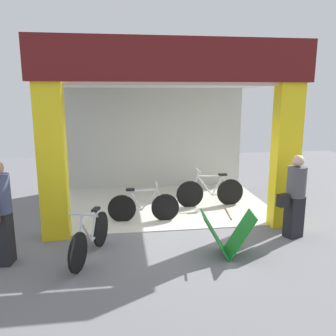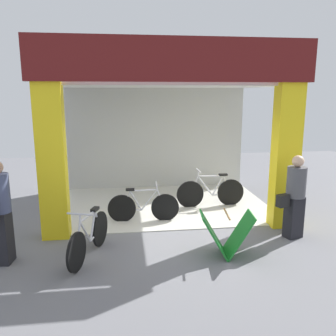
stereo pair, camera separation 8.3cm
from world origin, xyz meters
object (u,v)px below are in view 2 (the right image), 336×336
pedestrian_1 (295,196)px  pedestrian_2 (0,211)px  bicycle_inside_0 (211,192)px  bicycle_inside_1 (143,206)px  bicycle_parked_0 (89,237)px  sandwich_board_sign (226,234)px

pedestrian_1 → pedestrian_2: (-5.32, -0.41, 0.06)m
bicycle_inside_0 → bicycle_inside_1: bicycle_inside_0 is taller
bicycle_parked_0 → pedestrian_2: size_ratio=0.91×
bicycle_parked_0 → pedestrian_1: bearing=5.4°
bicycle_parked_0 → sandwich_board_sign: 2.39m
bicycle_inside_0 → bicycle_inside_1: bearing=-154.2°
bicycle_inside_1 → pedestrian_2: pedestrian_2 is taller
bicycle_inside_0 → bicycle_parked_0: (-2.78, -2.48, -0.02)m
pedestrian_1 → bicycle_inside_0: bearing=118.3°
bicycle_inside_1 → bicycle_inside_0: bearing=25.8°
bicycle_parked_0 → pedestrian_1: size_ratio=0.96×
bicycle_parked_0 → pedestrian_2: 1.51m
bicycle_inside_1 → bicycle_parked_0: bicycle_parked_0 is taller
sandwich_board_sign → pedestrian_1: size_ratio=0.59×
sandwich_board_sign → pedestrian_2: (-3.78, 0.19, 0.53)m
sandwich_board_sign → bicycle_parked_0: bearing=174.4°
bicycle_parked_0 → sandwich_board_sign: bearing=-5.6°
bicycle_inside_0 → pedestrian_1: 2.44m
bicycle_parked_0 → sandwich_board_sign: bicycle_parked_0 is taller
bicycle_inside_0 → bicycle_inside_1: 1.94m
sandwich_board_sign → pedestrian_2: pedestrian_2 is taller
bicycle_parked_0 → pedestrian_2: bearing=-178.4°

